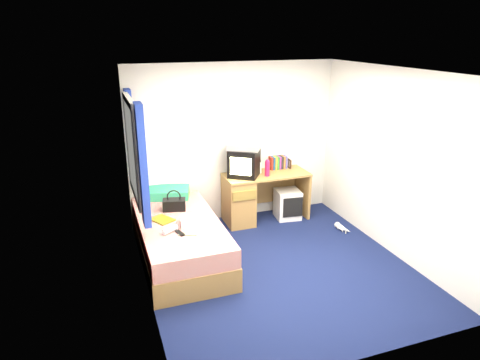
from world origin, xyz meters
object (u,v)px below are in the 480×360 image
object	(u,v)px
storage_cube	(288,204)
picture_frame	(290,164)
crt_tv	(244,163)
colour_swatch_fan	(188,234)
bed	(180,240)
remote_control	(180,233)
aerosol_can	(260,167)
towel	(194,221)
water_bottle	(170,230)
white_heels	(342,229)
handbag	(174,204)
pillow	(168,193)
vcr	(244,146)
desk	(249,197)
magazine	(162,220)
pink_water_bottle	(267,169)

from	to	relation	value
storage_cube	picture_frame	xyz separation A→B (m)	(0.11, 0.22, 0.59)
crt_tv	colour_swatch_fan	distance (m)	1.73
bed	storage_cube	size ratio (longest dim) A/B	4.37
picture_frame	remote_control	size ratio (longest dim) A/B	0.88
bed	aerosol_can	world-z (taller)	aerosol_can
towel	picture_frame	bearing A→B (deg)	31.28
storage_cube	remote_control	distance (m)	2.25
water_bottle	white_heels	distance (m)	2.67
colour_swatch_fan	aerosol_can	bearing A→B (deg)	41.87
handbag	colour_swatch_fan	size ratio (longest dim) A/B	1.50
pillow	water_bottle	world-z (taller)	pillow
crt_tv	aerosol_can	xyz separation A→B (m)	(0.28, 0.05, -0.12)
vcr	picture_frame	distance (m)	0.91
handbag	desk	bearing A→B (deg)	32.58
handbag	colour_swatch_fan	xyz separation A→B (m)	(0.00, -0.79, -0.08)
white_heels	colour_swatch_fan	bearing A→B (deg)	-169.96
magazine	towel	bearing A→B (deg)	-36.97
picture_frame	remote_control	world-z (taller)	picture_frame
desk	vcr	world-z (taller)	vcr
desk	crt_tv	world-z (taller)	crt_tv
crt_tv	vcr	world-z (taller)	vcr
colour_swatch_fan	remote_control	size ratio (longest dim) A/B	1.38
bed	colour_swatch_fan	size ratio (longest dim) A/B	9.09
crt_tv	colour_swatch_fan	bearing A→B (deg)	-98.61
storage_cube	vcr	bearing A→B (deg)	179.75
pillow	picture_frame	size ratio (longest dim) A/B	4.25
pillow	desk	xyz separation A→B (m)	(1.22, -0.06, -0.20)
desk	remote_control	world-z (taller)	desk
storage_cube	aerosol_can	world-z (taller)	aerosol_can
pillow	colour_swatch_fan	xyz separation A→B (m)	(-0.01, -1.29, -0.06)
desk	storage_cube	world-z (taller)	desk
bed	aerosol_can	size ratio (longest dim) A/B	11.17
remote_control	storage_cube	bearing A→B (deg)	13.05
pillow	vcr	size ratio (longest dim) A/B	1.28
storage_cube	magazine	bearing A→B (deg)	-156.29
pink_water_bottle	towel	bearing A→B (deg)	-147.30
water_bottle	towel	bearing A→B (deg)	20.55
water_bottle	colour_swatch_fan	xyz separation A→B (m)	(0.18, -0.13, -0.03)
magazine	pillow	bearing A→B (deg)	74.17
vcr	towel	size ratio (longest dim) A/B	1.56
vcr	water_bottle	world-z (taller)	vcr
bed	pink_water_bottle	size ratio (longest dim) A/B	8.74
bed	water_bottle	bearing A→B (deg)	-119.54
pillow	towel	distance (m)	1.04
desk	remote_control	distance (m)	1.77
picture_frame	colour_swatch_fan	distance (m)	2.41
bed	vcr	size ratio (longest dim) A/B	4.30
white_heels	remote_control	bearing A→B (deg)	-171.50
desk	pillow	bearing A→B (deg)	177.35
vcr	water_bottle	bearing A→B (deg)	-109.04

